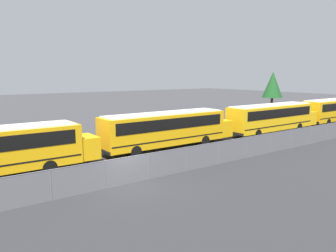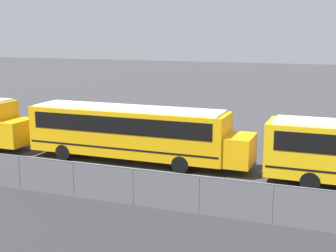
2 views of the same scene
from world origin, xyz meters
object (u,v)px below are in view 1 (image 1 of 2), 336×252
(school_bus_6, at_px, (336,109))
(school_bus_4, at_px, (168,127))
(school_bus_5, at_px, (273,116))
(tree_0, at_px, (273,85))

(school_bus_6, bearing_deg, school_bus_4, 178.85)
(school_bus_5, bearing_deg, tree_0, 36.94)
(school_bus_4, relative_size, school_bus_6, 1.00)
(school_bus_5, xyz_separation_m, school_bus_6, (13.77, 0.02, 0.00))
(school_bus_4, xyz_separation_m, school_bus_6, (27.86, -0.56, 0.00))
(school_bus_4, bearing_deg, school_bus_5, -2.36)
(school_bus_6, relative_size, tree_0, 1.91)
(tree_0, bearing_deg, school_bus_6, -105.00)
(school_bus_4, bearing_deg, school_bus_6, -1.15)
(school_bus_6, xyz_separation_m, tree_0, (3.47, 12.94, 2.85))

